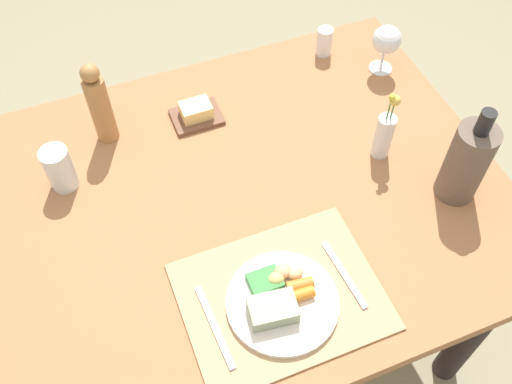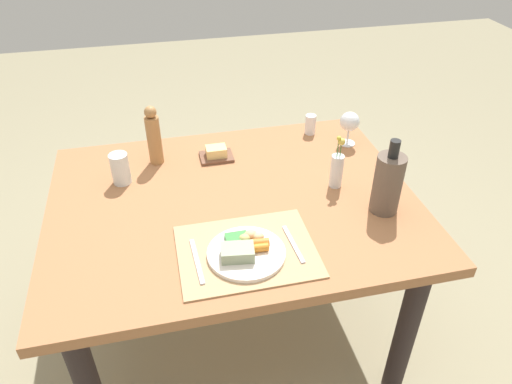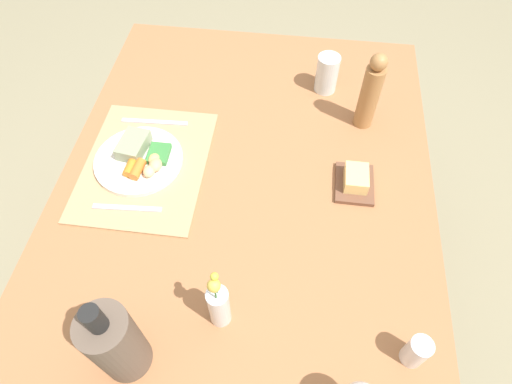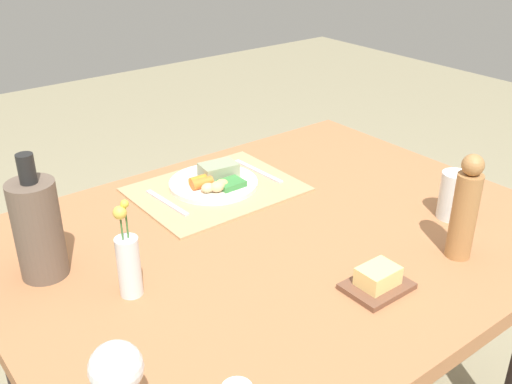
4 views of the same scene
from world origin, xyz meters
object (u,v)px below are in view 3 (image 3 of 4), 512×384
object	(u,v)px
dining_table	(246,200)
pepper_mill	(370,93)
cooler_bottle	(115,343)
salt_shaker	(416,351)
dinner_plate	(139,158)
flower_vase	(218,305)
knife	(127,208)
butter_dish	(355,181)
water_tumbler	(327,76)
fork	(155,122)

from	to	relation	value
dining_table	pepper_mill	size ratio (longest dim) A/B	5.35
cooler_bottle	pepper_mill	distance (m)	0.89
cooler_bottle	pepper_mill	size ratio (longest dim) A/B	1.13
cooler_bottle	salt_shaker	distance (m)	0.58
cooler_bottle	dining_table	bearing A→B (deg)	160.66
dinner_plate	dining_table	bearing A→B (deg)	86.65
dinner_plate	cooler_bottle	distance (m)	0.53
dining_table	cooler_bottle	distance (m)	0.56
dining_table	flower_vase	bearing A→B (deg)	-0.23
dining_table	cooler_bottle	bearing A→B (deg)	-19.34
knife	butter_dish	bearing A→B (deg)	101.20
cooler_bottle	pepper_mill	world-z (taller)	cooler_bottle
dinner_plate	knife	world-z (taller)	dinner_plate
flower_vase	knife	bearing A→B (deg)	-131.01
pepper_mill	salt_shaker	xyz separation A→B (m)	(0.67, 0.09, -0.07)
water_tumbler	salt_shaker	world-z (taller)	water_tumbler
pepper_mill	fork	bearing A→B (deg)	-82.26
salt_shaker	flower_vase	bearing A→B (deg)	-94.83
fork	salt_shaker	distance (m)	0.91
flower_vase	butter_dish	size ratio (longest dim) A/B	1.60
flower_vase	pepper_mill	bearing A→B (deg)	153.47
cooler_bottle	flower_vase	xyz separation A→B (m)	(-0.11, 0.17, -0.04)
dinner_plate	cooler_bottle	world-z (taller)	cooler_bottle
flower_vase	fork	bearing A→B (deg)	-152.04
fork	water_tumbler	bearing A→B (deg)	111.15
fork	cooler_bottle	size ratio (longest dim) A/B	0.72
dinner_plate	knife	bearing A→B (deg)	3.53
knife	flower_vase	distance (m)	0.38
flower_vase	salt_shaker	bearing A→B (deg)	85.17
cooler_bottle	water_tumbler	size ratio (longest dim) A/B	2.28
dinner_plate	knife	distance (m)	0.16
knife	pepper_mill	xyz separation A→B (m)	(-0.39, 0.60, 0.11)
pepper_mill	butter_dish	size ratio (longest dim) A/B	1.85
knife	flower_vase	bearing A→B (deg)	45.40
cooler_bottle	fork	bearing A→B (deg)	-169.67
pepper_mill	dining_table	bearing A→B (deg)	-51.65
knife	pepper_mill	bearing A→B (deg)	119.27
salt_shaker	water_tumbler	bearing A→B (deg)	-165.65
water_tumbler	salt_shaker	xyz separation A→B (m)	(0.80, 0.20, -0.01)
butter_dish	cooler_bottle	bearing A→B (deg)	-42.40
cooler_bottle	dinner_plate	bearing A→B (deg)	-166.71
dinner_plate	fork	xyz separation A→B (m)	(-0.15, 0.00, -0.01)
cooler_bottle	butter_dish	world-z (taller)	cooler_bottle
dining_table	pepper_mill	bearing A→B (deg)	128.35
dinner_plate	butter_dish	world-z (taller)	dinner_plate
dinner_plate	salt_shaker	distance (m)	0.82
dining_table	cooler_bottle	xyz separation A→B (m)	(0.49, -0.17, 0.21)
dinner_plate	fork	size ratio (longest dim) A/B	1.23
knife	flower_vase	xyz separation A→B (m)	(0.25, 0.28, 0.06)
dining_table	pepper_mill	xyz separation A→B (m)	(-0.25, 0.31, 0.22)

